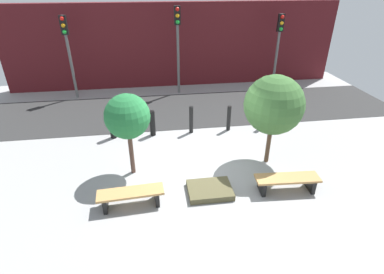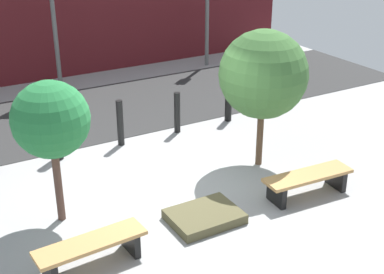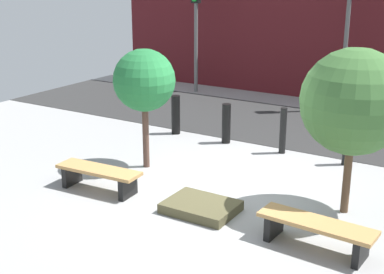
{
  "view_description": "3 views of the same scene",
  "coord_description": "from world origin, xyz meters",
  "views": [
    {
      "loc": [
        -1.36,
        -7.04,
        5.06
      ],
      "look_at": [
        -0.4,
        -0.46,
        1.44
      ],
      "focal_mm": 28.0,
      "sensor_mm": 36.0,
      "label": 1
    },
    {
      "loc": [
        -3.92,
        -7.31,
        4.84
      ],
      "look_at": [
        0.06,
        -0.42,
        1.3
      ],
      "focal_mm": 50.0,
      "sensor_mm": 36.0,
      "label": 2
    },
    {
      "loc": [
        4.09,
        -7.87,
        3.82
      ],
      "look_at": [
        -0.21,
        -0.88,
        1.24
      ],
      "focal_mm": 50.0,
      "sensor_mm": 36.0,
      "label": 3
    }
  ],
  "objects": [
    {
      "name": "ground_plane",
      "position": [
        0.0,
        0.0,
        0.0
      ],
      "size": [
        18.0,
        18.0,
        0.0
      ],
      "primitive_type": "plane",
      "color": "#979797"
    },
    {
      "name": "building_facade",
      "position": [
        0.0,
        8.04,
        1.98
      ],
      "size": [
        16.2,
        0.5,
        3.96
      ],
      "primitive_type": "cube",
      "color": "#511419",
      "rests_on": "ground"
    },
    {
      "name": "road_strip",
      "position": [
        0.0,
        4.62,
        0.01
      ],
      "size": [
        18.0,
        3.7,
        0.01
      ],
      "primitive_type": "cube",
      "color": "#2C2C2C",
      "rests_on": "ground"
    },
    {
      "name": "bollard_far_left",
      "position": [
        -2.76,
        2.52,
        0.47
      ],
      "size": [
        0.21,
        0.21,
        0.94
      ],
      "primitive_type": "cylinder",
      "color": "black",
      "rests_on": "ground"
    },
    {
      "name": "traffic_light_west",
      "position": [
        -4.76,
        6.75,
        2.48
      ],
      "size": [
        0.28,
        0.27,
        3.59
      ],
      "color": "#606060",
      "rests_on": "ground"
    },
    {
      "name": "bench_left",
      "position": [
        -2.01,
        -1.14,
        0.3
      ],
      "size": [
        1.64,
        0.56,
        0.43
      ],
      "rotation": [
        0.0,
        0.0,
        0.06
      ],
      "color": "black",
      "rests_on": "ground"
    },
    {
      "name": "bench_right",
      "position": [
        2.01,
        -1.14,
        0.31
      ],
      "size": [
        1.7,
        0.57,
        0.43
      ],
      "rotation": [
        0.0,
        0.0,
        -0.06
      ],
      "color": "black",
      "rests_on": "ground"
    },
    {
      "name": "traffic_light_mid_west",
      "position": [
        0.0,
        6.76,
        2.68
      ],
      "size": [
        0.28,
        0.27,
        3.89
      ],
      "color": "#5B5B5B",
      "rests_on": "ground"
    },
    {
      "name": "bollard_left",
      "position": [
        -1.38,
        2.52,
        0.46
      ],
      "size": [
        0.2,
        0.2,
        0.92
      ],
      "primitive_type": "cylinder",
      "color": "black",
      "rests_on": "ground"
    },
    {
      "name": "planter_bed",
      "position": [
        0.0,
        -0.94,
        0.08
      ],
      "size": [
        1.15,
        0.87,
        0.16
      ],
      "primitive_type": "cube",
      "color": "brown",
      "rests_on": "ground"
    },
    {
      "name": "bollard_right",
      "position": [
        1.38,
        2.52,
        0.47
      ],
      "size": [
        0.14,
        0.14,
        0.94
      ],
      "primitive_type": "cylinder",
      "color": "black",
      "rests_on": "ground"
    },
    {
      "name": "tree_behind_right_bench",
      "position": [
        2.01,
        0.29,
        1.86
      ],
      "size": [
        1.68,
        1.68,
        2.7
      ],
      "color": "brown",
      "rests_on": "ground"
    },
    {
      "name": "tree_behind_left_bench",
      "position": [
        -2.01,
        0.29,
        1.76
      ],
      "size": [
        1.21,
        1.21,
        2.39
      ],
      "color": "brown",
      "rests_on": "ground"
    },
    {
      "name": "bollard_center",
      "position": [
        0.0,
        2.52,
        0.51
      ],
      "size": [
        0.14,
        0.14,
        1.01
      ],
      "primitive_type": "cylinder",
      "color": "black",
      "rests_on": "ground"
    }
  ]
}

